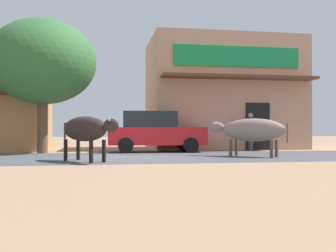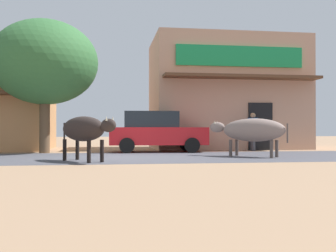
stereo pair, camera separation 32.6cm
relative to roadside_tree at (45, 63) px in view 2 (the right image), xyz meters
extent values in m
plane|color=#9A785A|center=(2.90, -2.97, -3.53)|extent=(80.00, 80.00, 0.00)
cube|color=#484850|center=(2.90, -2.97, -3.52)|extent=(72.00, 5.38, 0.00)
cube|color=tan|center=(8.18, 3.05, -0.88)|extent=(7.15, 4.48, 5.30)
cube|color=#198C4C|center=(8.18, 0.75, 0.61)|extent=(5.72, 0.10, 0.90)
cube|color=brown|center=(8.18, 0.36, -0.35)|extent=(6.87, 0.90, 0.12)
cube|color=black|center=(9.12, 0.78, -2.48)|extent=(1.10, 0.06, 2.10)
cylinder|color=brown|center=(0.00, 0.00, -2.43)|extent=(0.40, 0.40, 2.20)
ellipsoid|color=#316534|center=(0.00, 0.00, 0.02)|extent=(4.12, 4.12, 3.30)
cube|color=red|center=(4.47, 0.01, -2.88)|extent=(3.97, 1.80, 0.70)
cube|color=#1E2328|center=(4.18, 0.03, -2.21)|extent=(2.21, 1.59, 0.64)
cylinder|color=black|center=(5.78, 0.76, -3.23)|extent=(0.61, 0.21, 0.60)
cylinder|color=black|center=(5.70, -0.85, -3.23)|extent=(0.61, 0.21, 0.60)
cylinder|color=black|center=(3.25, 0.88, -3.23)|extent=(0.61, 0.21, 0.60)
cylinder|color=black|center=(3.17, -0.73, -3.23)|extent=(0.61, 0.21, 0.60)
ellipsoid|color=#2B2220|center=(1.76, -4.52, -2.60)|extent=(1.64, 1.92, 0.71)
ellipsoid|color=#2B2220|center=(2.48, -5.50, -2.51)|extent=(0.56, 0.62, 0.36)
cone|color=beige|center=(2.60, -5.48, -2.33)|extent=(0.06, 0.06, 0.12)
cone|color=beige|center=(2.43, -5.60, -2.33)|extent=(0.06, 0.06, 0.12)
cylinder|color=black|center=(2.31, -4.90, -3.21)|extent=(0.11, 0.11, 0.63)
cylinder|color=black|center=(1.96, -5.15, -3.21)|extent=(0.11, 0.11, 0.63)
cylinder|color=black|center=(1.56, -3.89, -3.21)|extent=(0.11, 0.11, 0.63)
cylinder|color=black|center=(1.21, -4.14, -3.21)|extent=(0.11, 0.11, 0.63)
cylinder|color=black|center=(1.16, -3.70, -2.70)|extent=(0.05, 0.05, 0.57)
ellipsoid|color=gray|center=(7.26, -3.37, -2.63)|extent=(2.10, 1.99, 0.77)
ellipsoid|color=gray|center=(6.27, -2.47, -2.53)|extent=(0.60, 0.58, 0.36)
cone|color=beige|center=(6.16, -2.51, -2.35)|extent=(0.06, 0.06, 0.12)
cone|color=beige|center=(6.30, -2.36, -2.35)|extent=(0.06, 0.06, 0.12)
cylinder|color=#4E423E|center=(6.57, -3.08, -3.24)|extent=(0.11, 0.11, 0.57)
cylinder|color=#4E423E|center=(6.90, -2.71, -3.24)|extent=(0.11, 0.11, 0.57)
cylinder|color=#4E423E|center=(7.62, -4.03, -3.24)|extent=(0.11, 0.11, 0.57)
cylinder|color=#4E423E|center=(7.96, -3.66, -3.24)|extent=(0.11, 0.11, 0.57)
cylinder|color=#4E423E|center=(8.11, -4.13, -2.73)|extent=(0.05, 0.05, 0.62)
cylinder|color=#3F3F47|center=(8.57, 0.31, -3.12)|extent=(0.14, 0.14, 0.82)
cylinder|color=#3F3F47|center=(8.57, 0.13, -3.12)|extent=(0.14, 0.14, 0.82)
cube|color=#265999|center=(8.57, 0.22, -2.41)|extent=(0.48, 0.42, 0.58)
sphere|color=tan|center=(8.57, 0.22, -2.01)|extent=(0.22, 0.22, 0.22)
cylinder|color=#265999|center=(8.57, 0.48, -2.38)|extent=(0.09, 0.09, 0.52)
cylinder|color=#265999|center=(8.57, -0.04, -2.38)|extent=(0.09, 0.09, 0.52)
camera|label=1|loc=(2.20, -16.13, -2.63)|focal=42.90mm
camera|label=2|loc=(2.52, -16.18, -2.63)|focal=42.90mm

